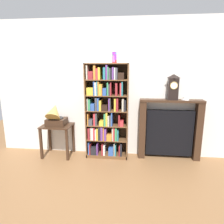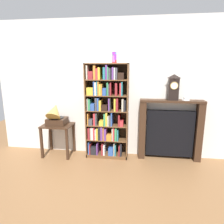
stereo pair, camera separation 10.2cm
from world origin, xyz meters
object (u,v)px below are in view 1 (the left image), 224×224
at_px(bookshelf, 106,113).
at_px(gramophone, 55,116).
at_px(teacup_with_saucer, 185,99).
at_px(cup_stack, 114,57).
at_px(mantel_clock, 173,87).
at_px(side_table_left, 57,132).
at_px(fireplace_mantel, 169,130).

bearing_deg(bookshelf, gramophone, -172.82).
relative_size(bookshelf, teacup_with_saucer, 12.69).
xyz_separation_m(gramophone, teacup_with_saucer, (2.40, 0.17, 0.34)).
distance_m(cup_stack, mantel_clock, 1.18).
bearing_deg(cup_stack, gramophone, -174.80).
bearing_deg(cup_stack, bookshelf, 173.72).
distance_m(side_table_left, mantel_clock, 2.35).
bearing_deg(gramophone, bookshelf, 7.18).
height_order(cup_stack, fireplace_mantel, cup_stack).
relative_size(bookshelf, fireplace_mantel, 1.56).
relative_size(bookshelf, gramophone, 3.67).
distance_m(cup_stack, fireplace_mantel, 1.69).
height_order(cup_stack, mantel_clock, cup_stack).
distance_m(gramophone, mantel_clock, 2.24).
distance_m(cup_stack, teacup_with_saucer, 1.48).
height_order(fireplace_mantel, teacup_with_saucer, teacup_with_saucer).
relative_size(side_table_left, teacup_with_saucer, 4.43).
bearing_deg(teacup_with_saucer, gramophone, -175.88).
bearing_deg(side_table_left, fireplace_mantel, 3.72).
bearing_deg(gramophone, teacup_with_saucer, 4.12).
bearing_deg(mantel_clock, gramophone, -175.49).
bearing_deg(bookshelf, teacup_with_saucer, 2.11).
xyz_separation_m(cup_stack, mantel_clock, (1.05, 0.07, -0.51)).
height_order(bookshelf, side_table_left, bookshelf).
distance_m(gramophone, teacup_with_saucer, 2.43).
distance_m(bookshelf, side_table_left, 1.02).
relative_size(side_table_left, gramophone, 1.28).
height_order(mantel_clock, teacup_with_saucer, mantel_clock).
xyz_separation_m(gramophone, fireplace_mantel, (2.15, 0.19, -0.27)).
bearing_deg(mantel_clock, cup_stack, -176.23).
height_order(side_table_left, teacup_with_saucer, teacup_with_saucer).
relative_size(fireplace_mantel, teacup_with_saucer, 8.13).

